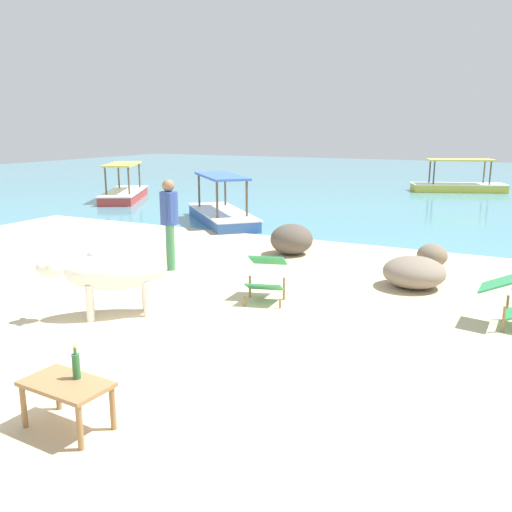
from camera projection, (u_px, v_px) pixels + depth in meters
The scene contains 14 objects.
sand_beach at pixel (171, 362), 6.13m from camera, with size 18.00×14.00×0.04m, color #CCB78E.
water_surface at pixel (451, 184), 25.27m from camera, with size 60.00×36.00×0.03m, color teal.
cow at pixel (113, 271), 7.41m from camera, with size 1.50×1.40×0.96m.
low_bench_table at pixel (67, 390), 4.66m from camera, with size 0.79×0.49×0.43m.
bottle at pixel (76, 365), 4.69m from camera, with size 0.07×0.07×0.30m.
deck_chair_near at pixel (266, 275), 8.18m from camera, with size 0.73×0.88×0.68m.
deck_chair_far at pixel (511, 298), 7.07m from camera, with size 0.78×0.57×0.68m.
person_standing at pixel (169, 217), 9.85m from camera, with size 0.37×0.41×1.62m.
shore_rock_large at pixel (414, 272), 8.85m from camera, with size 0.99×0.99×0.50m, color gray.
shore_rock_medium at pixel (432, 255), 10.16m from camera, with size 0.58×0.55×0.43m, color #756651.
shore_rock_flat at pixel (292, 239), 11.15m from camera, with size 0.86×0.82×0.62m, color brown.
boat_red at pixel (124, 192), 19.73m from camera, with size 2.79×3.77×1.29m.
boat_blue at pixel (222, 213), 14.99m from camera, with size 3.39×3.43×1.29m.
boat_yellow at pixel (458, 185), 22.26m from camera, with size 3.84×2.44×1.29m.
Camera 1 is at (3.41, -4.67, 2.55)m, focal length 38.87 mm.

